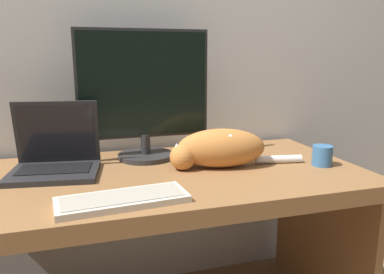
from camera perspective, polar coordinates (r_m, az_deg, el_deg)
wall_back at (r=1.78m, az=-9.36°, el=17.48°), size 6.40×0.06×2.60m
desk at (r=1.46m, az=-6.01°, el=-10.65°), size 1.61×0.75×0.70m
monitor at (r=1.57m, az=-7.30°, el=6.32°), size 0.55×0.24×0.54m
laptop at (r=1.48m, az=-20.13°, el=-3.21°), size 0.34×0.29×0.26m
external_keyboard at (r=1.15m, az=-10.54°, el=-9.34°), size 0.40×0.18×0.02m
cat at (r=1.46m, az=4.10°, el=-1.69°), size 0.54×0.20×0.15m
coffee_mug at (r=1.58m, az=19.23°, el=-2.70°), size 0.08×0.08×0.08m
small_toy at (r=1.67m, az=4.76°, el=-1.50°), size 0.06×0.06×0.06m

